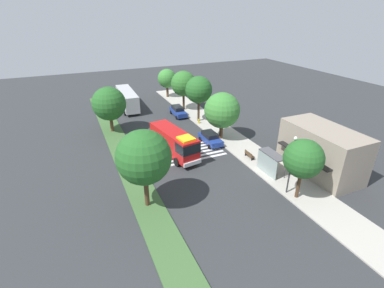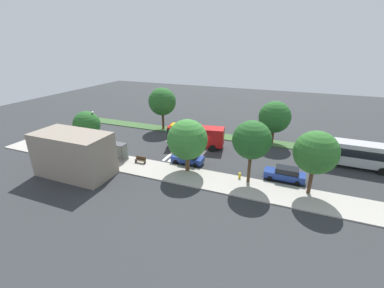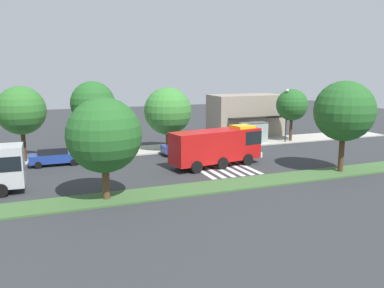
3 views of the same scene
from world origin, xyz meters
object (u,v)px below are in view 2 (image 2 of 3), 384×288
(sidewalk_tree_center, at_px, (252,140))
(fire_hydrant, at_px, (240,175))
(parked_car_mid, at_px, (188,158))
(median_tree_west, at_px, (162,102))
(transit_bus, at_px, (351,152))
(sidewalk_tree_west, at_px, (316,153))
(median_tree_far_west, at_px, (275,117))
(parked_car_west, at_px, (285,174))
(street_lamp, at_px, (95,129))
(bench_near_shelter, at_px, (141,160))
(fire_truck, at_px, (194,135))
(sidewalk_tree_far_east, at_px, (87,124))
(sidewalk_tree_east, at_px, (187,140))
(bus_stop_shelter, at_px, (116,147))

(sidewalk_tree_center, relative_size, fire_hydrant, 10.94)
(parked_car_mid, distance_m, median_tree_west, 16.64)
(transit_bus, relative_size, sidewalk_tree_west, 1.47)
(median_tree_far_west, xyz_separation_m, median_tree_west, (20.46, -0.00, 0.84))
(parked_car_west, distance_m, street_lamp, 27.30)
(bench_near_shelter, bearing_deg, transit_bus, -159.68)
(sidewalk_tree_center, bearing_deg, median_tree_west, -37.01)
(parked_car_west, distance_m, parked_car_mid, 12.86)
(fire_truck, distance_m, sidewalk_tree_center, 13.58)
(median_tree_far_west, bearing_deg, fire_truck, 28.39)
(parked_car_west, relative_size, bench_near_shelter, 2.99)
(street_lamp, bearing_deg, sidewalk_tree_far_east, 21.02)
(bench_near_shelter, distance_m, street_lamp, 8.73)
(sidewalk_tree_west, bearing_deg, transit_bus, -118.24)
(parked_car_mid, height_order, fire_hydrant, parked_car_mid)
(fire_truck, bearing_deg, median_tree_west, -44.90)
(transit_bus, relative_size, sidewalk_tree_east, 1.55)
(parked_car_mid, distance_m, street_lamp, 14.65)
(sidewalk_tree_west, distance_m, sidewalk_tree_far_east, 30.80)
(sidewalk_tree_far_east, bearing_deg, transit_bus, -165.00)
(sidewalk_tree_center, bearing_deg, bench_near_shelter, 1.21)
(street_lamp, bearing_deg, bench_near_shelter, 174.91)
(bench_near_shelter, bearing_deg, median_tree_far_west, -137.90)
(sidewalk_tree_west, bearing_deg, parked_car_mid, -8.06)
(bus_stop_shelter, relative_size, bench_near_shelter, 2.19)
(transit_bus, xyz_separation_m, sidewalk_tree_east, (19.88, 9.64, 2.38))
(parked_car_west, height_order, bench_near_shelter, parked_car_west)
(parked_car_mid, relative_size, median_tree_far_west, 0.63)
(median_tree_west, xyz_separation_m, fire_hydrant, (-17.98, 13.92, -4.94))
(parked_car_mid, distance_m, bench_near_shelter, 6.67)
(transit_bus, bearing_deg, sidewalk_tree_far_east, -163.50)
(sidewalk_tree_center, bearing_deg, sidewalk_tree_far_east, 0.00)
(parked_car_west, height_order, parked_car_mid, parked_car_west)
(transit_bus, height_order, sidewalk_tree_center, sidewalk_tree_center)
(fire_truck, xyz_separation_m, sidewalk_tree_center, (-10.27, 8.15, 3.54))
(bench_near_shelter, distance_m, sidewalk_tree_center, 15.78)
(bus_stop_shelter, height_order, median_tree_west, median_tree_west)
(transit_bus, xyz_separation_m, sidewalk_tree_west, (5.18, 9.64, 3.01))
(transit_bus, bearing_deg, sidewalk_tree_east, -152.63)
(median_tree_west, bearing_deg, transit_bus, 171.25)
(parked_car_west, height_order, fire_hydrant, parked_car_west)
(sidewalk_tree_far_east, bearing_deg, parked_car_mid, -171.79)
(sidewalk_tree_east, height_order, median_tree_far_west, median_tree_far_west)
(bus_stop_shelter, bearing_deg, median_tree_west, -89.42)
(parked_car_mid, height_order, sidewalk_tree_far_east, sidewalk_tree_far_east)
(sidewalk_tree_center, bearing_deg, sidewalk_tree_west, 180.00)
(sidewalk_tree_far_east, relative_size, median_tree_west, 0.81)
(bus_stop_shelter, bearing_deg, transit_bus, -162.18)
(bus_stop_shelter, relative_size, sidewalk_tree_far_east, 0.55)
(sidewalk_tree_west, relative_size, sidewalk_tree_far_east, 1.13)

